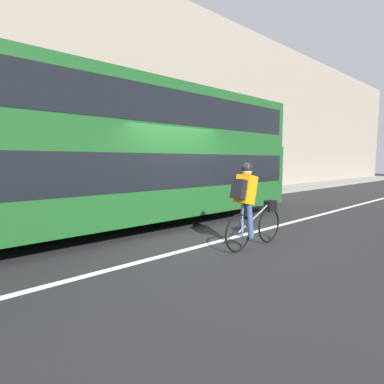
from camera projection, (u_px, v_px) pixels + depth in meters
name	position (u px, v px, depth m)	size (l,w,h in m)	color
ground_plane	(209.00, 241.00, 6.38)	(80.00, 80.00, 0.00)	#232326
road_center_line	(214.00, 243.00, 6.27)	(50.00, 0.14, 0.01)	silver
sidewalk_curb	(105.00, 210.00, 10.06)	(60.00, 2.07, 0.14)	gray
building_facade	(86.00, 86.00, 10.49)	(60.00, 0.30, 8.65)	gray
bus	(123.00, 149.00, 7.40)	(10.44, 2.55, 3.57)	black
cyclist_on_bike	(249.00, 203.00, 5.77)	(1.74, 0.32, 1.68)	black
street_sign_post	(7.00, 169.00, 7.98)	(0.36, 0.09, 2.42)	#59595B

